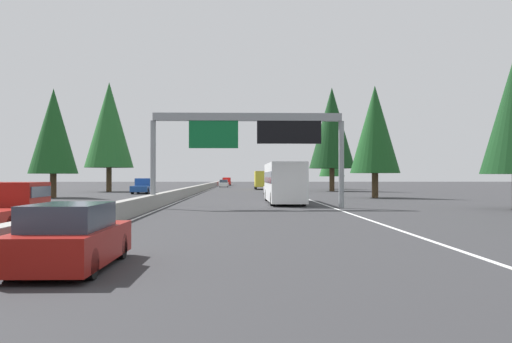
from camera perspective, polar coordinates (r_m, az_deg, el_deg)
ground_plane at (r=62.16m, az=-6.58°, el=-2.44°), size 320.00×320.00×0.00m
median_barrier at (r=82.10m, az=-5.56°, el=-1.66°), size 180.00×0.56×0.90m
shoulder_stripe_right at (r=72.17m, az=3.28°, el=-2.17°), size 160.00×0.16×0.01m
shoulder_stripe_median at (r=72.10m, az=-5.68°, el=-2.17°), size 160.00×0.16×0.01m
sign_gantry_overhead at (r=36.03m, az=-0.59°, el=4.05°), size 0.50×12.68×6.22m
sedan_far_right at (r=13.12m, az=-18.61°, el=-6.57°), size 4.40×1.80×1.47m
bus_distant_b at (r=42.94m, az=2.88°, el=-1.00°), size 11.50×2.55×3.10m
sedan_near_right at (r=64.38m, az=1.64°, el=-1.77°), size 4.40×1.80×1.47m
box_truck_distant_a at (r=89.64m, az=0.64°, el=-0.83°), size 8.50×2.40×2.95m
pickup_mid_center at (r=129.44m, az=-3.06°, el=-1.04°), size 5.60×2.00×1.86m
sedan_mid_right at (r=109.07m, az=-3.36°, el=-1.26°), size 4.40×1.80×1.47m
oncoming_near at (r=68.53m, az=-11.61°, el=-1.49°), size 5.60×2.00×1.86m
oncoming_far at (r=22.15m, az=-24.20°, el=-3.48°), size 5.60×2.00×1.86m
conifer_right_mid at (r=55.04m, az=12.21°, el=4.28°), size 4.83×4.83×10.98m
conifer_right_far at (r=79.37m, az=7.86°, el=4.48°), size 6.51×6.51×14.80m
conifer_right_distant at (r=92.20m, az=7.85°, el=1.80°), size 4.21×4.21×9.58m
conifer_left_near at (r=57.65m, az=-20.24°, el=3.94°), size 4.73×4.73×10.75m
conifer_left_mid at (r=78.61m, az=-14.97°, el=4.68°), size 6.65×6.65×15.10m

